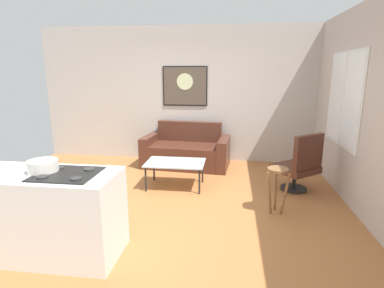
% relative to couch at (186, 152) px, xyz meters
% --- Properties ---
extents(ground, '(6.40, 6.40, 0.04)m').
position_rel_couch_xyz_m(ground, '(-0.01, -1.91, -0.31)').
color(ground, '#AB6938').
extents(back_wall, '(6.40, 0.05, 2.80)m').
position_rel_couch_xyz_m(back_wall, '(-0.01, 0.51, 1.11)').
color(back_wall, '#BBB3AC').
rests_on(back_wall, ground).
extents(right_wall, '(0.05, 6.40, 2.80)m').
position_rel_couch_xyz_m(right_wall, '(2.62, -1.61, 1.11)').
color(right_wall, '#BFB2AB').
rests_on(right_wall, ground).
extents(couch, '(1.77, 1.00, 0.87)m').
position_rel_couch_xyz_m(couch, '(0.00, 0.00, 0.00)').
color(couch, '#4D281C').
rests_on(couch, ground).
extents(coffee_table, '(0.96, 0.63, 0.43)m').
position_rel_couch_xyz_m(coffee_table, '(-0.01, -1.20, 0.10)').
color(coffee_table, silver).
rests_on(coffee_table, ground).
extents(armchair, '(0.82, 0.82, 0.96)m').
position_rel_couch_xyz_m(armchair, '(1.99, -1.15, 0.15)').
color(armchair, black).
rests_on(armchair, ground).
extents(bar_stool, '(0.33, 0.32, 0.63)m').
position_rel_couch_xyz_m(bar_stool, '(1.53, -1.97, 0.18)').
color(bar_stool, brown).
rests_on(bar_stool, ground).
extents(kitchen_counter, '(1.52, 0.68, 0.92)m').
position_rel_couch_xyz_m(kitchen_counter, '(-0.99, -3.27, 0.16)').
color(kitchen_counter, silver).
rests_on(kitchen_counter, ground).
extents(mixing_bowl, '(0.30, 0.30, 0.13)m').
position_rel_couch_xyz_m(mixing_bowl, '(-0.99, -3.23, 0.66)').
color(mixing_bowl, silver).
rests_on(mixing_bowl, kitchen_counter).
extents(wall_painting, '(0.94, 0.03, 0.82)m').
position_rel_couch_xyz_m(wall_painting, '(-0.09, 0.47, 1.29)').
color(wall_painting, black).
extents(window, '(0.03, 1.39, 1.44)m').
position_rel_couch_xyz_m(window, '(2.58, -1.01, 1.18)').
color(window, silver).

